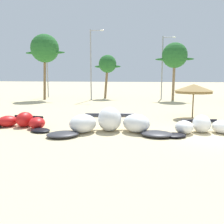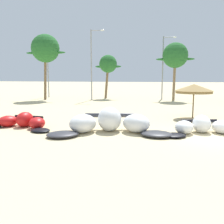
{
  "view_description": "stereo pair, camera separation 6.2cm",
  "coord_description": "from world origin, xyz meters",
  "px_view_note": "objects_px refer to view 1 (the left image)",
  "views": [
    {
      "loc": [
        -3.29,
        -14.36,
        3.44
      ],
      "look_at": [
        -6.19,
        2.0,
        1.0
      ],
      "focal_mm": 39.27,
      "sensor_mm": 36.0,
      "label": 1
    },
    {
      "loc": [
        -3.23,
        -14.34,
        3.44
      ],
      "look_at": [
        -6.19,
        2.0,
        1.0
      ],
      "focal_mm": 39.27,
      "sensor_mm": 36.0,
      "label": 2
    }
  ],
  "objects_px": {
    "palm_leftmost": "(45,49)",
    "lamppost_east_center": "(163,64)",
    "lamppost_west_center": "(92,61)",
    "beach_umbrella_near_van": "(194,89)",
    "kite_left": "(110,123)",
    "kite_left_of_center": "(203,127)",
    "kite_far_left": "(22,122)",
    "palm_left": "(108,65)",
    "lamppost_west": "(48,68)",
    "palm_left_of_gap": "(175,56)"
  },
  "relations": [
    {
      "from": "palm_leftmost",
      "to": "kite_left",
      "type": "bearing_deg",
      "value": -55.72
    },
    {
      "from": "palm_leftmost",
      "to": "lamppost_west",
      "type": "distance_m",
      "value": 5.08
    },
    {
      "from": "kite_left_of_center",
      "to": "lamppost_west",
      "type": "relative_size",
      "value": 0.63
    },
    {
      "from": "lamppost_west",
      "to": "lamppost_west_center",
      "type": "bearing_deg",
      "value": -23.08
    },
    {
      "from": "palm_left",
      "to": "lamppost_east_center",
      "type": "distance_m",
      "value": 8.36
    },
    {
      "from": "palm_leftmost",
      "to": "lamppost_east_center",
      "type": "height_order",
      "value": "palm_leftmost"
    },
    {
      "from": "kite_far_left",
      "to": "palm_leftmost",
      "type": "relative_size",
      "value": 0.57
    },
    {
      "from": "kite_left",
      "to": "palm_left",
      "type": "xyz_separation_m",
      "value": [
        -4.59,
        22.75,
        4.61
      ]
    },
    {
      "from": "lamppost_west_center",
      "to": "kite_far_left",
      "type": "bearing_deg",
      "value": -89.49
    },
    {
      "from": "palm_leftmost",
      "to": "palm_left",
      "type": "distance_m",
      "value": 9.4
    },
    {
      "from": "beach_umbrella_near_van",
      "to": "lamppost_east_center",
      "type": "bearing_deg",
      "value": 96.88
    },
    {
      "from": "kite_far_left",
      "to": "kite_left",
      "type": "bearing_deg",
      "value": -3.21
    },
    {
      "from": "beach_umbrella_near_van",
      "to": "palm_leftmost",
      "type": "height_order",
      "value": "palm_leftmost"
    },
    {
      "from": "palm_leftmost",
      "to": "beach_umbrella_near_van",
      "type": "bearing_deg",
      "value": -34.17
    },
    {
      "from": "palm_leftmost",
      "to": "lamppost_west",
      "type": "bearing_deg",
      "value": 110.3
    },
    {
      "from": "lamppost_west",
      "to": "palm_left",
      "type": "bearing_deg",
      "value": -2.33
    },
    {
      "from": "palm_leftmost",
      "to": "lamppost_west",
      "type": "xyz_separation_m",
      "value": [
        -1.52,
        4.11,
        -2.58
      ]
    },
    {
      "from": "kite_left_of_center",
      "to": "palm_left_of_gap",
      "type": "relative_size",
      "value": 0.66
    },
    {
      "from": "palm_leftmost",
      "to": "lamppost_west_center",
      "type": "bearing_deg",
      "value": 4.95
    },
    {
      "from": "palm_left_of_gap",
      "to": "kite_far_left",
      "type": "bearing_deg",
      "value": -118.37
    },
    {
      "from": "palm_left",
      "to": "kite_left",
      "type": "bearing_deg",
      "value": -78.58
    },
    {
      "from": "palm_left",
      "to": "lamppost_east_center",
      "type": "xyz_separation_m",
      "value": [
        8.36,
        0.35,
        -0.03
      ]
    },
    {
      "from": "beach_umbrella_near_van",
      "to": "lamppost_west",
      "type": "relative_size",
      "value": 0.36
    },
    {
      "from": "kite_far_left",
      "to": "lamppost_east_center",
      "type": "bearing_deg",
      "value": 66.65
    },
    {
      "from": "palm_leftmost",
      "to": "palm_left_of_gap",
      "type": "relative_size",
      "value": 1.16
    },
    {
      "from": "lamppost_west_center",
      "to": "beach_umbrella_near_van",
      "type": "bearing_deg",
      "value": -47.94
    },
    {
      "from": "beach_umbrella_near_van",
      "to": "lamppost_east_center",
      "type": "relative_size",
      "value": 0.33
    },
    {
      "from": "kite_left_of_center",
      "to": "lamppost_east_center",
      "type": "relative_size",
      "value": 0.58
    },
    {
      "from": "palm_left",
      "to": "lamppost_west_center",
      "type": "distance_m",
      "value": 3.54
    },
    {
      "from": "beach_umbrella_near_van",
      "to": "palm_leftmost",
      "type": "xyz_separation_m",
      "value": [
        -18.77,
        12.74,
        4.86
      ]
    },
    {
      "from": "lamppost_west",
      "to": "beach_umbrella_near_van",
      "type": "bearing_deg",
      "value": -39.71
    },
    {
      "from": "lamppost_west",
      "to": "palm_leftmost",
      "type": "bearing_deg",
      "value": -69.7
    },
    {
      "from": "palm_leftmost",
      "to": "palm_left",
      "type": "relative_size",
      "value": 1.41
    },
    {
      "from": "lamppost_west_center",
      "to": "palm_left_of_gap",
      "type": "bearing_deg",
      "value": 8.03
    },
    {
      "from": "palm_left",
      "to": "lamppost_west",
      "type": "relative_size",
      "value": 0.79
    },
    {
      "from": "beach_umbrella_near_van",
      "to": "kite_left",
      "type": "bearing_deg",
      "value": -132.54
    },
    {
      "from": "beach_umbrella_near_van",
      "to": "palm_left",
      "type": "relative_size",
      "value": 0.46
    },
    {
      "from": "kite_left_of_center",
      "to": "palm_leftmost",
      "type": "relative_size",
      "value": 0.57
    },
    {
      "from": "kite_left_of_center",
      "to": "lamppost_west",
      "type": "distance_m",
      "value": 30.47
    },
    {
      "from": "kite_left",
      "to": "palm_left_of_gap",
      "type": "bearing_deg",
      "value": 76.17
    },
    {
      "from": "palm_leftmost",
      "to": "lamppost_east_center",
      "type": "xyz_separation_m",
      "value": [
        16.74,
        4.05,
        -2.13
      ]
    },
    {
      "from": "lamppost_west_center",
      "to": "kite_left_of_center",
      "type": "bearing_deg",
      "value": -57.96
    },
    {
      "from": "kite_far_left",
      "to": "kite_left_of_center",
      "type": "height_order",
      "value": "kite_left_of_center"
    },
    {
      "from": "lamppost_east_center",
      "to": "kite_left_of_center",
      "type": "bearing_deg",
      "value": -85.25
    },
    {
      "from": "palm_leftmost",
      "to": "lamppost_west",
      "type": "height_order",
      "value": "palm_leftmost"
    },
    {
      "from": "beach_umbrella_near_van",
      "to": "lamppost_west",
      "type": "xyz_separation_m",
      "value": [
        -20.29,
        16.84,
        2.28
      ]
    },
    {
      "from": "kite_left_of_center",
      "to": "beach_umbrella_near_van",
      "type": "xyz_separation_m",
      "value": [
        0.16,
        5.63,
        2.02
      ]
    },
    {
      "from": "palm_leftmost",
      "to": "lamppost_west_center",
      "type": "height_order",
      "value": "lamppost_west_center"
    },
    {
      "from": "kite_left",
      "to": "lamppost_east_center",
      "type": "xyz_separation_m",
      "value": [
        3.76,
        23.09,
        4.58
      ]
    },
    {
      "from": "kite_left_of_center",
      "to": "palm_left",
      "type": "xyz_separation_m",
      "value": [
        -10.22,
        22.07,
        4.78
      ]
    }
  ]
}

